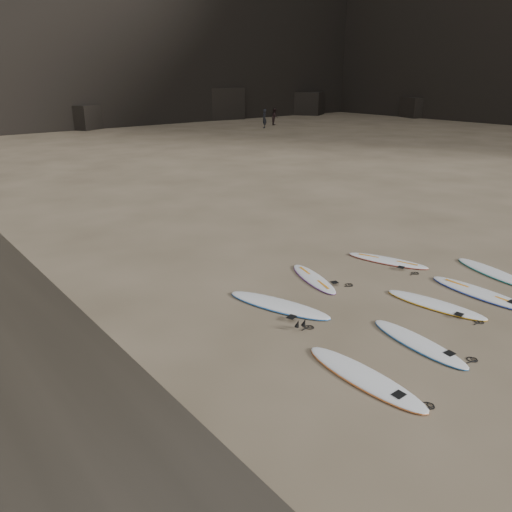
{
  "coord_description": "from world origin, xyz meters",
  "views": [
    {
      "loc": [
        -10.47,
        -5.74,
        5.36
      ],
      "look_at": [
        -3.93,
        2.39,
        1.5
      ],
      "focal_mm": 35.0,
      "sensor_mm": 36.0,
      "label": 1
    }
  ],
  "objects_px": {
    "surfboard_1": "(418,343)",
    "person_a": "(264,119)",
    "surfboard_5": "(279,305)",
    "surfboard_2": "(435,304)",
    "person_b": "(275,117)",
    "surfboard_3": "(481,293)",
    "surfboard_6": "(314,278)",
    "surfboard_0": "(364,377)",
    "surfboard_7": "(387,260)",
    "surfboard_4": "(494,273)"
  },
  "relations": [
    {
      "from": "surfboard_3",
      "to": "person_a",
      "type": "distance_m",
      "value": 40.78
    },
    {
      "from": "surfboard_1",
      "to": "surfboard_3",
      "type": "relative_size",
      "value": 0.86
    },
    {
      "from": "surfboard_5",
      "to": "surfboard_6",
      "type": "relative_size",
      "value": 1.23
    },
    {
      "from": "person_a",
      "to": "surfboard_5",
      "type": "bearing_deg",
      "value": -3.91
    },
    {
      "from": "surfboard_2",
      "to": "person_b",
      "type": "bearing_deg",
      "value": 44.69
    },
    {
      "from": "surfboard_3",
      "to": "surfboard_6",
      "type": "distance_m",
      "value": 4.3
    },
    {
      "from": "person_b",
      "to": "surfboard_6",
      "type": "bearing_deg",
      "value": -169.22
    },
    {
      "from": "surfboard_2",
      "to": "surfboard_6",
      "type": "xyz_separation_m",
      "value": [
        -1.15,
        3.02,
        -0.0
      ]
    },
    {
      "from": "surfboard_1",
      "to": "person_a",
      "type": "relative_size",
      "value": 1.3
    },
    {
      "from": "surfboard_4",
      "to": "surfboard_1",
      "type": "bearing_deg",
      "value": -155.34
    },
    {
      "from": "surfboard_0",
      "to": "person_b",
      "type": "relative_size",
      "value": 1.58
    },
    {
      "from": "surfboard_0",
      "to": "surfboard_7",
      "type": "xyz_separation_m",
      "value": [
        5.33,
        3.54,
        -0.01
      ]
    },
    {
      "from": "surfboard_7",
      "to": "person_a",
      "type": "distance_m",
      "value": 38.24
    },
    {
      "from": "surfboard_5",
      "to": "person_b",
      "type": "height_order",
      "value": "person_b"
    },
    {
      "from": "person_b",
      "to": "surfboard_4",
      "type": "bearing_deg",
      "value": -162.25
    },
    {
      "from": "surfboard_4",
      "to": "surfboard_2",
      "type": "bearing_deg",
      "value": -163.8
    },
    {
      "from": "surfboard_2",
      "to": "surfboard_3",
      "type": "distance_m",
      "value": 1.53
    },
    {
      "from": "surfboard_7",
      "to": "person_b",
      "type": "distance_m",
      "value": 41.11
    },
    {
      "from": "surfboard_5",
      "to": "person_a",
      "type": "distance_m",
      "value": 41.15
    },
    {
      "from": "surfboard_1",
      "to": "person_a",
      "type": "height_order",
      "value": "person_a"
    },
    {
      "from": "surfboard_2",
      "to": "person_b",
      "type": "height_order",
      "value": "person_b"
    },
    {
      "from": "surfboard_0",
      "to": "surfboard_4",
      "type": "relative_size",
      "value": 1.06
    },
    {
      "from": "surfboard_7",
      "to": "surfboard_0",
      "type": "bearing_deg",
      "value": -165.55
    },
    {
      "from": "surfboard_5",
      "to": "surfboard_7",
      "type": "distance_m",
      "value": 4.56
    },
    {
      "from": "surfboard_2",
      "to": "surfboard_5",
      "type": "bearing_deg",
      "value": 132.12
    },
    {
      "from": "surfboard_5",
      "to": "surfboard_6",
      "type": "distance_m",
      "value": 1.96
    },
    {
      "from": "surfboard_2",
      "to": "person_b",
      "type": "distance_m",
      "value": 44.14
    },
    {
      "from": "surfboard_0",
      "to": "surfboard_3",
      "type": "height_order",
      "value": "surfboard_3"
    },
    {
      "from": "surfboard_4",
      "to": "person_a",
      "type": "height_order",
      "value": "person_a"
    },
    {
      "from": "surfboard_1",
      "to": "surfboard_6",
      "type": "relative_size",
      "value": 1.07
    },
    {
      "from": "surfboard_6",
      "to": "surfboard_7",
      "type": "relative_size",
      "value": 0.92
    },
    {
      "from": "surfboard_5",
      "to": "surfboard_7",
      "type": "bearing_deg",
      "value": -15.72
    },
    {
      "from": "surfboard_6",
      "to": "person_b",
      "type": "bearing_deg",
      "value": 67.9
    },
    {
      "from": "surfboard_3",
      "to": "person_a",
      "type": "bearing_deg",
      "value": 59.48
    },
    {
      "from": "surfboard_6",
      "to": "surfboard_4",
      "type": "bearing_deg",
      "value": -17.07
    },
    {
      "from": "person_a",
      "to": "surfboard_2",
      "type": "bearing_deg",
      "value": 1.4
    },
    {
      "from": "surfboard_5",
      "to": "person_a",
      "type": "xyz_separation_m",
      "value": [
        26.01,
        31.88,
        0.87
      ]
    },
    {
      "from": "surfboard_3",
      "to": "person_a",
      "type": "height_order",
      "value": "person_a"
    },
    {
      "from": "surfboard_6",
      "to": "person_a",
      "type": "xyz_separation_m",
      "value": [
        24.16,
        31.23,
        0.88
      ]
    },
    {
      "from": "surfboard_2",
      "to": "surfboard_6",
      "type": "relative_size",
      "value": 1.11
    },
    {
      "from": "surfboard_0",
      "to": "surfboard_1",
      "type": "relative_size",
      "value": 1.13
    },
    {
      "from": "surfboard_1",
      "to": "surfboard_5",
      "type": "height_order",
      "value": "surfboard_5"
    },
    {
      "from": "surfboard_3",
      "to": "surfboard_7",
      "type": "height_order",
      "value": "surfboard_3"
    },
    {
      "from": "surfboard_0",
      "to": "surfboard_2",
      "type": "height_order",
      "value": "surfboard_0"
    },
    {
      "from": "surfboard_0",
      "to": "person_a",
      "type": "distance_m",
      "value": 44.22
    },
    {
      "from": "surfboard_7",
      "to": "person_a",
      "type": "height_order",
      "value": "person_a"
    },
    {
      "from": "surfboard_2",
      "to": "surfboard_3",
      "type": "bearing_deg",
      "value": -23.92
    },
    {
      "from": "surfboard_1",
      "to": "surfboard_5",
      "type": "distance_m",
      "value": 3.37
    },
    {
      "from": "surfboard_5",
      "to": "surfboard_7",
      "type": "xyz_separation_m",
      "value": [
        4.56,
        0.24,
        -0.01
      ]
    },
    {
      "from": "surfboard_1",
      "to": "surfboard_5",
      "type": "xyz_separation_m",
      "value": [
        -1.09,
        3.19,
        0.01
      ]
    }
  ]
}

